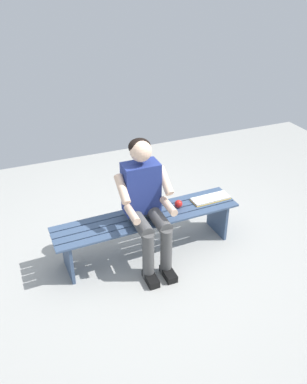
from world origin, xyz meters
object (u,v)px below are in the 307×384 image
at_px(bench_near, 148,224).
at_px(apple, 178,204).
at_px(person_seated, 146,200).
at_px(book_open, 211,199).

bearing_deg(bench_near, apple, -176.22).
bearing_deg(apple, person_seated, 16.89).
bearing_deg(person_seated, apple, -163.11).
xyz_separation_m(apple, book_open, (-0.38, -0.01, -0.03)).
height_order(bench_near, apple, apple).
height_order(person_seated, apple, person_seated).
xyz_separation_m(bench_near, book_open, (-0.72, -0.03, 0.11)).
xyz_separation_m(person_seated, apple, (-0.40, -0.12, -0.20)).
bearing_deg(book_open, person_seated, 7.78).
relative_size(person_seated, apple, 15.45).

